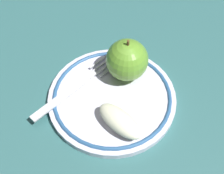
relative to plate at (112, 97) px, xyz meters
The scene contains 5 objects.
ground_plane 0.02m from the plate, 43.71° to the left, with size 2.00×2.00×0.00m, color #2E6060.
plate is the anchor object (origin of this frame).
apple_red_whole 0.06m from the plate, 44.27° to the right, with size 0.06×0.06×0.07m.
apple_slice_front 0.06m from the plate, behind, with size 0.07×0.03×0.02m, color #E9E9C5.
fork 0.05m from the plate, 53.81° to the left, with size 0.11×0.17×0.00m.
Camera 1 is at (-0.28, 0.06, 0.40)m, focal length 50.00 mm.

